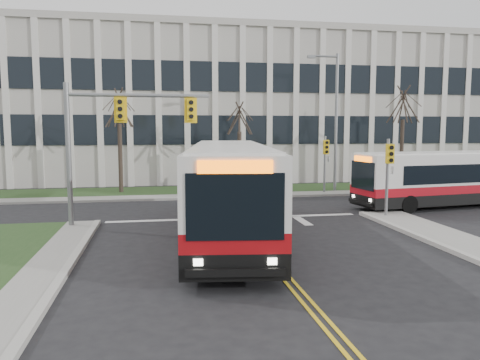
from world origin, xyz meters
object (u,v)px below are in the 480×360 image
at_px(bus_main, 229,192).
at_px(bus_cross, 450,180).
at_px(directory_sign, 248,175).
at_px(streetlight, 334,115).

height_order(bus_main, bus_cross, bus_main).
height_order(directory_sign, bus_main, bus_main).
relative_size(bus_main, bus_cross, 1.21).
xyz_separation_m(streetlight, bus_cross, (4.23, -6.70, -3.72)).
distance_m(directory_sign, bus_main, 13.37).
bearing_deg(directory_sign, bus_cross, -39.35).
distance_m(bus_main, bus_cross, 13.96).
bearing_deg(streetlight, bus_cross, -57.76).
xyz_separation_m(directory_sign, bus_main, (-3.30, -12.94, 0.62)).
relative_size(streetlight, directory_sign, 4.60).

